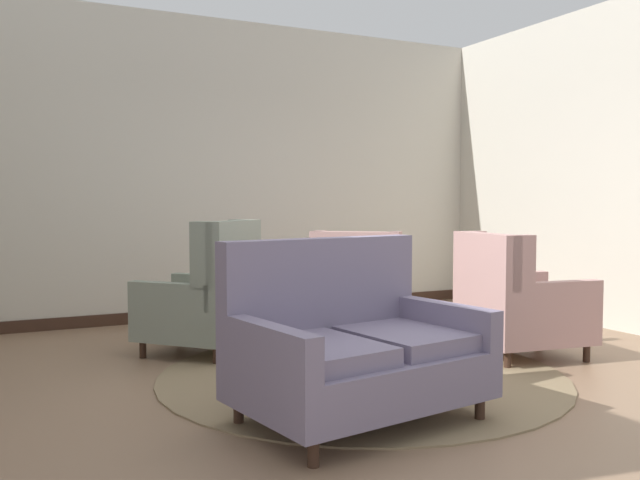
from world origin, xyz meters
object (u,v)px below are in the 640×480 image
(settee, at_px, (353,349))
(armchair_beside_settee, at_px, (207,299))
(coffee_table, at_px, (339,319))
(side_table, at_px, (484,298))
(armchair_near_sideboard, at_px, (361,291))
(armchair_near_window, at_px, (516,305))
(porcelain_vase, at_px, (343,287))

(settee, xyz_separation_m, armchair_beside_settee, (-0.28, 1.98, 0.05))
(coffee_table, distance_m, side_table, 1.56)
(settee, distance_m, side_table, 2.42)
(settee, height_order, side_table, settee)
(coffee_table, relative_size, armchair_beside_settee, 0.75)
(armchair_near_sideboard, bearing_deg, side_table, 175.52)
(settee, relative_size, armchair_near_sideboard, 1.24)
(coffee_table, height_order, side_table, side_table)
(coffee_table, xyz_separation_m, armchair_beside_settee, (-0.78, 0.87, 0.09))
(coffee_table, xyz_separation_m, armchair_near_window, (1.45, -0.32, 0.06))
(settee, bearing_deg, armchair_near_sideboard, 50.20)
(armchair_near_window, bearing_deg, porcelain_vase, 83.15)
(armchair_beside_settee, xyz_separation_m, side_table, (2.32, -0.68, -0.05))
(armchair_beside_settee, distance_m, armchair_near_sideboard, 1.52)
(porcelain_vase, bearing_deg, side_table, 5.60)
(coffee_table, xyz_separation_m, porcelain_vase, (0.06, 0.05, 0.24))
(side_table, bearing_deg, settee, -147.54)
(settee, bearing_deg, armchair_near_window, 12.71)
(porcelain_vase, distance_m, armchair_near_sideboard, 1.17)
(porcelain_vase, bearing_deg, armchair_beside_settee, 135.38)
(coffee_table, xyz_separation_m, side_table, (1.55, 0.20, 0.04))
(armchair_near_window, xyz_separation_m, armchair_near_sideboard, (-0.72, 1.30, -0.00))
(coffee_table, distance_m, settee, 1.21)
(porcelain_vase, xyz_separation_m, armchair_near_window, (1.40, -0.37, -0.18))
(settee, bearing_deg, porcelain_vase, 55.19)
(coffee_table, bearing_deg, armchair_beside_settee, 131.60)
(armchair_near_window, bearing_deg, coffee_table, 85.58)
(settee, xyz_separation_m, armchair_near_window, (1.95, 0.78, 0.02))
(armchair_near_sideboard, bearing_deg, porcelain_vase, 93.60)
(armchair_beside_settee, height_order, armchair_near_sideboard, armchair_beside_settee)
(settee, height_order, armchair_beside_settee, armchair_beside_settee)
(coffee_table, relative_size, armchair_near_window, 0.83)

